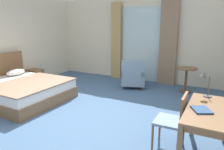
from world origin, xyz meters
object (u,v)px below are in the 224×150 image
(desk_lamp, at_px, (205,79))
(armchair_by_window, at_px, (133,77))
(desk_chair, at_px, (175,118))
(nightstand, at_px, (35,76))
(writing_desk, at_px, (208,115))
(closed_book, at_px, (201,110))
(round_cafe_table, at_px, (186,75))
(bed, at_px, (20,90))

(desk_lamp, relative_size, armchair_by_window, 0.45)
(desk_chair, height_order, desk_lamp, desk_lamp)
(nightstand, xyz_separation_m, desk_chair, (4.89, -1.69, 0.28))
(nightstand, xyz_separation_m, writing_desk, (5.35, -1.73, 0.44))
(desk_chair, distance_m, desk_lamp, 0.81)
(armchair_by_window, bearing_deg, closed_book, -52.88)
(desk_lamp, distance_m, closed_book, 0.70)
(armchair_by_window, bearing_deg, round_cafe_table, 11.03)
(bed, height_order, desk_chair, bed)
(desk_chair, xyz_separation_m, armchair_by_window, (-1.86, 2.79, -0.17))
(desk_chair, relative_size, desk_lamp, 2.14)
(desk_lamp, bearing_deg, round_cafe_table, 104.60)
(round_cafe_table, bearing_deg, desk_lamp, -75.40)
(bed, xyz_separation_m, closed_book, (4.39, -0.53, 0.51))
(round_cafe_table, bearing_deg, nightstand, -162.85)
(desk_lamp, xyz_separation_m, armchair_by_window, (-2.19, 2.31, -0.72))
(round_cafe_table, bearing_deg, bed, -143.48)
(bed, xyz_separation_m, armchair_by_window, (2.16, 2.42, 0.07))
(desk_lamp, bearing_deg, armchair_by_window, 133.50)
(nightstand, xyz_separation_m, round_cafe_table, (4.55, 1.40, 0.28))
(round_cafe_table, bearing_deg, desk_chair, -83.62)
(desk_chair, xyz_separation_m, closed_book, (0.37, -0.16, 0.27))
(closed_book, bearing_deg, writing_desk, 24.96)
(desk_lamp, bearing_deg, desk_chair, -124.74)
(bed, distance_m, desk_chair, 4.04)
(desk_lamp, distance_m, round_cafe_table, 2.75)
(bed, height_order, nightstand, bed)
(bed, distance_m, writing_desk, 4.52)
(desk_chair, distance_m, closed_book, 0.49)
(nightstand, distance_m, writing_desk, 5.64)
(nightstand, bearing_deg, desk_lamp, -12.99)
(desk_lamp, height_order, round_cafe_table, desk_lamp)
(desk_chair, xyz_separation_m, round_cafe_table, (-0.35, 3.09, 0.00))
(closed_book, distance_m, armchair_by_window, 3.73)
(nightstand, bearing_deg, bed, -56.40)
(writing_desk, bearing_deg, desk_lamp, 103.64)
(bed, relative_size, nightstand, 4.61)
(bed, bearing_deg, closed_book, -6.87)
(desk_chair, bearing_deg, nightstand, 160.98)
(nightstand, bearing_deg, armchair_by_window, 20.07)
(writing_desk, height_order, desk_chair, desk_chair)
(desk_chair, xyz_separation_m, desk_lamp, (0.33, 0.48, 0.55))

